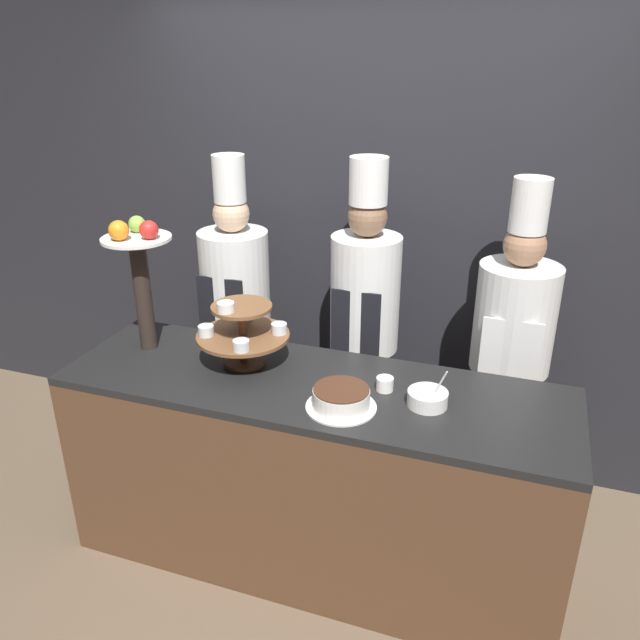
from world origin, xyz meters
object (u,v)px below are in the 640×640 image
object	(u,v)px
serving_bowl_near	(428,398)
chef_center_left	(364,317)
chef_left	(236,305)
chef_center_right	(511,347)
tiered_stand	(242,331)
fruit_pedestal	(139,265)
cup_white	(385,384)
cake_round	(341,399)

from	to	relation	value
serving_bowl_near	chef_center_left	size ratio (longest dim) A/B	0.09
serving_bowl_near	chef_center_left	bearing A→B (deg)	123.63
chef_left	chef_center_right	bearing A→B (deg)	-0.00
tiered_stand	fruit_pedestal	distance (m)	0.55
fruit_pedestal	serving_bowl_near	size ratio (longest dim) A/B	3.82
chef_left	cup_white	bearing A→B (deg)	-31.78
serving_bowl_near	chef_center_right	bearing A→B (deg)	67.16
cake_round	cup_white	world-z (taller)	cake_round
cup_white	chef_center_left	size ratio (longest dim) A/B	0.04
fruit_pedestal	chef_center_right	world-z (taller)	chef_center_right
cup_white	chef_center_left	xyz separation A→B (m)	(-0.26, 0.61, 0.02)
serving_bowl_near	chef_center_left	xyz separation A→B (m)	(-0.44, 0.67, 0.02)
cake_round	cup_white	xyz separation A→B (m)	(0.13, 0.19, -0.01)
cup_white	chef_center_right	size ratio (longest dim) A/B	0.04
serving_bowl_near	chef_left	world-z (taller)	chef_left
chef_center_left	chef_center_right	distance (m)	0.73
tiered_stand	chef_center_left	size ratio (longest dim) A/B	0.23
fruit_pedestal	chef_center_left	world-z (taller)	chef_center_left
fruit_pedestal	serving_bowl_near	world-z (taller)	fruit_pedestal
tiered_stand	serving_bowl_near	world-z (taller)	tiered_stand
tiered_stand	serving_bowl_near	distance (m)	0.86
fruit_pedestal	chef_center_right	xyz separation A→B (m)	(1.62, 0.58, -0.41)
tiered_stand	cake_round	world-z (taller)	tiered_stand
chef_center_left	chef_center_right	world-z (taller)	chef_center_left
tiered_stand	chef_left	bearing A→B (deg)	119.17
cake_round	chef_center_right	bearing A→B (deg)	53.16
chef_left	chef_center_left	xyz separation A→B (m)	(0.72, -0.00, 0.03)
chef_center_left	chef_left	bearing A→B (deg)	179.99
cup_white	serving_bowl_near	xyz separation A→B (m)	(0.19, -0.06, 0.00)
cup_white	cake_round	bearing A→B (deg)	-123.79
cake_round	chef_left	size ratio (longest dim) A/B	0.16
tiered_stand	cake_round	xyz separation A→B (m)	(0.52, -0.22, -0.12)
fruit_pedestal	serving_bowl_near	bearing A→B (deg)	-3.68
chef_center_right	chef_center_left	bearing A→B (deg)	-180.00
serving_bowl_near	chef_center_right	xyz separation A→B (m)	(0.28, 0.67, -0.04)
fruit_pedestal	cake_round	world-z (taller)	fruit_pedestal
serving_bowl_near	tiered_stand	bearing A→B (deg)	174.17
cake_round	fruit_pedestal	bearing A→B (deg)	168.01
cup_white	serving_bowl_near	distance (m)	0.20
tiered_stand	cup_white	xyz separation A→B (m)	(0.65, -0.02, -0.13)
serving_bowl_near	cup_white	bearing A→B (deg)	161.87
serving_bowl_near	chef_left	size ratio (longest dim) A/B	0.09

